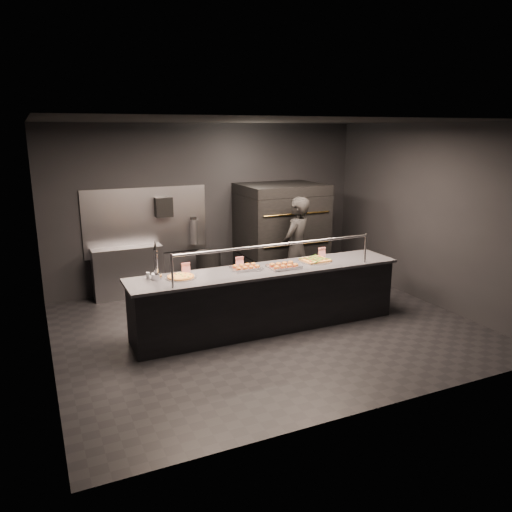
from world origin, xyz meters
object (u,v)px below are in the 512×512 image
at_px(worker, 296,249).
at_px(fire_extinguisher, 194,231).
at_px(service_counter, 268,298).
at_px(beer_tap, 156,268).
at_px(towel_dispenser, 164,207).
at_px(pizza_oven, 281,234).
at_px(slider_tray_a, 246,267).
at_px(trash_bin, 209,271).
at_px(prep_shelf, 128,272).
at_px(round_pizza, 181,277).
at_px(slider_tray_b, 284,266).
at_px(square_pizza, 315,260).

bearing_deg(worker, fire_extinguisher, -79.33).
bearing_deg(service_counter, beer_tap, 174.89).
xyz_separation_m(beer_tap, worker, (2.62, 0.84, -0.18)).
relative_size(towel_dispenser, worker, 0.20).
relative_size(pizza_oven, fire_extinguisher, 3.78).
height_order(slider_tray_a, trash_bin, slider_tray_a).
distance_m(service_counter, worker, 1.48).
relative_size(prep_shelf, round_pizza, 2.85).
xyz_separation_m(prep_shelf, round_pizza, (0.32, -2.24, 0.49)).
relative_size(trash_bin, worker, 0.41).
bearing_deg(trash_bin, service_counter, -84.45).
bearing_deg(slider_tray_b, service_counter, 167.82).
xyz_separation_m(pizza_oven, worker, (-0.18, -0.92, -0.07)).
height_order(pizza_oven, round_pizza, pizza_oven).
bearing_deg(slider_tray_a, pizza_oven, 50.11).
height_order(beer_tap, slider_tray_b, beer_tap).
xyz_separation_m(pizza_oven, square_pizza, (-0.35, -1.82, -0.03)).
distance_m(round_pizza, slider_tray_a, 0.99).
height_order(pizza_oven, slider_tray_b, pizza_oven).
distance_m(service_counter, round_pizza, 1.37).
height_order(prep_shelf, worker, worker).
relative_size(prep_shelf, fire_extinguisher, 2.38).
relative_size(pizza_oven, round_pizza, 4.54).
xyz_separation_m(fire_extinguisher, worker, (1.37, -1.42, -0.16)).
relative_size(round_pizza, worker, 0.23).
distance_m(beer_tap, trash_bin, 2.48).
xyz_separation_m(fire_extinguisher, beer_tap, (-1.25, -2.26, 0.02)).
bearing_deg(square_pizza, prep_shelf, 137.50).
distance_m(service_counter, slider_tray_b, 0.54).
relative_size(square_pizza, worker, 0.28).
height_order(prep_shelf, towel_dispenser, towel_dispenser).
relative_size(prep_shelf, trash_bin, 1.62).
relative_size(round_pizza, trash_bin, 0.57).
bearing_deg(towel_dispenser, square_pizza, -52.91).
distance_m(prep_shelf, beer_tap, 2.27).
relative_size(towel_dispenser, beer_tap, 0.63).
bearing_deg(towel_dispenser, service_counter, -69.37).
distance_m(towel_dispenser, slider_tray_b, 2.76).
relative_size(pizza_oven, worker, 1.06).
relative_size(round_pizza, square_pizza, 0.85).
relative_size(fire_extinguisher, trash_bin, 0.68).
height_order(fire_extinguisher, slider_tray_a, fire_extinguisher).
height_order(pizza_oven, worker, pizza_oven).
distance_m(beer_tap, slider_tray_b, 1.85).
relative_size(fire_extinguisher, round_pizza, 1.20).
bearing_deg(service_counter, trash_bin, 95.55).
bearing_deg(pizza_oven, round_pizza, -143.75).
distance_m(round_pizza, square_pizza, 2.13).
bearing_deg(square_pizza, trash_bin, 117.88).
relative_size(beer_tap, trash_bin, 0.75).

